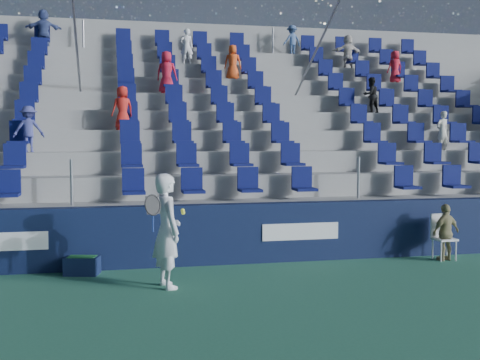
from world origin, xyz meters
TOP-DOWN VIEW (x-y plane):
  - ground at (0.00, 0.00)m, footprint 70.00×70.00m
  - sponsor_wall at (0.00, 3.15)m, footprint 24.00×0.32m
  - grandstand at (-0.00, 8.24)m, footprint 24.00×8.17m
  - tennis_player at (-1.34, 1.46)m, footprint 0.71×0.79m
  - line_judge_chair at (4.46, 2.65)m, footprint 0.43×0.44m
  - line_judge at (4.46, 2.50)m, footprint 0.73×0.46m
  - ball_bin at (-2.79, 2.75)m, footprint 0.68×0.53m

SIDE VIEW (x-z plane):
  - ground at x=0.00m, z-range 0.00..0.00m
  - ball_bin at x=-2.79m, z-range 0.01..0.35m
  - line_judge_chair at x=4.46m, z-range 0.07..1.01m
  - line_judge at x=4.46m, z-range 0.00..1.17m
  - sponsor_wall at x=0.00m, z-range 0.00..1.20m
  - tennis_player at x=-1.34m, z-range 0.00..1.93m
  - grandstand at x=0.00m, z-range -1.18..5.45m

